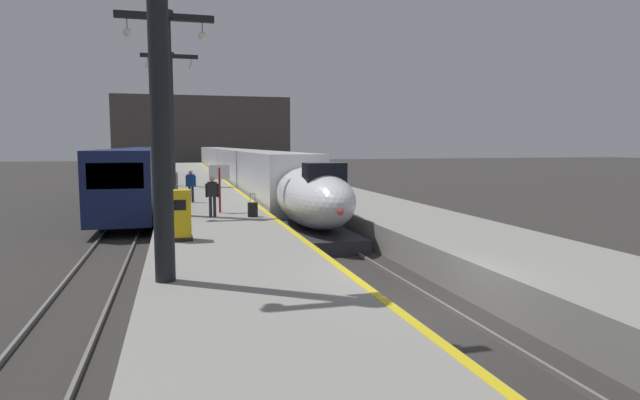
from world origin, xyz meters
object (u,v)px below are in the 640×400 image
Objects in this scene: passenger_mid_platform at (191,183)px; ticket_machine_yellow at (180,217)px; station_column_mid at (167,93)px; regional_train_adjacent at (142,170)px; passenger_near_edge at (212,193)px; highspeed_train_main at (233,165)px; departure_info_board at (219,179)px; rolling_suitcase at (253,210)px; station_column_far at (171,107)px; station_column_near at (160,15)px.

passenger_mid_platform reaches higher than ticket_machine_yellow.
station_column_mid is at bearing 93.13° from ticket_machine_yellow.
regional_train_adjacent is 24.86m from ticket_machine_yellow.
passenger_near_edge is 5.48m from ticket_machine_yellow.
departure_info_board is (-3.79, -31.45, 0.59)m from highspeed_train_main.
departure_info_board is (1.12, -4.61, 0.52)m from passenger_mid_platform.
passenger_near_edge is 1.81m from rolling_suitcase.
regional_train_adjacent is at bearing 146.53° from station_column_far.
ticket_machine_yellow is at bearing -93.26° from passenger_mid_platform.
rolling_suitcase is (3.32, -1.50, -4.86)m from station_column_mid.
station_column_near is 0.98× the size of station_column_far.
highspeed_train_main is at bearing 82.30° from station_column_near.
passenger_near_edge is at bearing 81.02° from station_column_near.
regional_train_adjacent is (-8.10, -13.39, 0.16)m from highspeed_train_main.
passenger_mid_platform is 4.78m from departure_info_board.
regional_train_adjacent is at bearing 105.55° from rolling_suitcase.
highspeed_train_main is 8.96× the size of station_column_mid.
regional_train_adjacent is at bearing 95.89° from ticket_machine_yellow.
highspeed_train_main is at bearing 79.47° from station_column_mid.
station_column_near is 28.40m from station_column_far.
passenger_near_edge is (1.71, -17.97, -4.73)m from station_column_far.
station_column_far is (2.20, -1.45, 4.64)m from regional_train_adjacent.
station_column_far is 5.66× the size of passenger_mid_platform.
departure_info_board is at bearing -76.57° from regional_train_adjacent.
passenger_near_edge is 1.06× the size of ticket_machine_yellow.
departure_info_board is at bearing -76.36° from passenger_mid_platform.
ticket_machine_yellow is at bearing -104.32° from passenger_near_edge.
station_column_far reaches higher than station_column_near.
station_column_far is at bearing 94.73° from passenger_mid_platform.
station_column_near is (2.26, -29.86, 4.65)m from regional_train_adjacent.
passenger_near_edge is 6.02m from passenger_mid_platform.
station_column_near is at bearing -97.70° from highspeed_train_main.
station_column_far is at bearing 90.86° from ticket_machine_yellow.
highspeed_train_main is 32.55m from station_column_mid.
ticket_machine_yellow is (0.35, -23.28, -4.98)m from station_column_far.
station_column_near is at bearing -89.72° from station_column_mid.
station_column_far is 5.97× the size of ticket_machine_yellow.
highspeed_train_main is at bearing 85.56° from rolling_suitcase.
regional_train_adjacent is 22.87× the size of ticket_machine_yellow.
passenger_near_edge is 0.80× the size of departure_info_board.
rolling_suitcase is (1.62, -0.42, -0.69)m from passenger_near_edge.
regional_train_adjacent is 18.91m from station_column_mid.
highspeed_train_main is at bearing 68.33° from station_column_far.
regional_train_adjacent is 19.81m from passenger_near_edge.
ticket_machine_yellow is at bearing -89.14° from station_column_far.
regional_train_adjacent is 21.66× the size of passenger_mid_platform.
regional_train_adjacent is 3.83× the size of station_column_far.
passenger_mid_platform is at bearing 110.01° from rolling_suitcase.
passenger_near_edge is 1.00× the size of passenger_mid_platform.
departure_info_board is at bearing 7.55° from station_column_mid.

